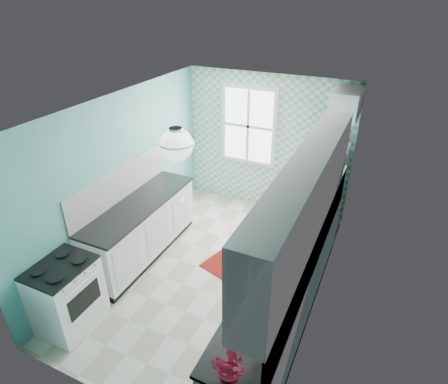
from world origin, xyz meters
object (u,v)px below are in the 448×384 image
at_px(potted_plant, 231,368).
at_px(sink, 307,224).
at_px(fruit_bowl, 256,327).
at_px(microwave, 327,139).
at_px(stove, 67,294).
at_px(ceiling_light, 177,144).
at_px(fridge, 320,190).

bearing_deg(potted_plant, sink, 89.90).
relative_size(fruit_bowl, microwave, 0.59).
relative_size(stove, sink, 1.67).
relative_size(ceiling_light, potted_plant, 1.08).
relative_size(sink, fruit_bowl, 1.96).
bearing_deg(sink, stove, -141.95).
distance_m(stove, potted_plant, 2.53).
distance_m(ceiling_light, sink, 2.21).
xyz_separation_m(ceiling_light, stove, (-1.20, -0.80, -1.86)).
xyz_separation_m(fruit_bowl, microwave, (-0.09, 3.31, 0.70)).
xyz_separation_m(stove, microwave, (2.31, 3.38, 1.21)).
height_order(fruit_bowl, potted_plant, potted_plant).
bearing_deg(fruit_bowl, ceiling_light, 148.80).
bearing_deg(ceiling_light, fruit_bowl, -31.20).
height_order(stove, sink, sink).
bearing_deg(fridge, fruit_bowl, -90.07).
bearing_deg(fridge, sink, -87.63).
distance_m(fridge, stove, 4.11).
height_order(ceiling_light, fruit_bowl, ceiling_light).
relative_size(fridge, potted_plant, 4.75).
distance_m(fridge, sink, 1.36).
bearing_deg(ceiling_light, fridge, 66.72).
bearing_deg(stove, sink, 39.26).
relative_size(stove, fruit_bowl, 3.26).
xyz_separation_m(fridge, fruit_bowl, (0.09, -3.31, 0.20)).
relative_size(fridge, microwave, 3.34).
bearing_deg(stove, fridge, 54.74).
bearing_deg(potted_plant, microwave, 91.33).
relative_size(sink, potted_plant, 1.63).
relative_size(fridge, stove, 1.74).
xyz_separation_m(ceiling_light, fridge, (1.11, 2.58, -1.55)).
distance_m(ceiling_light, stove, 2.35).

